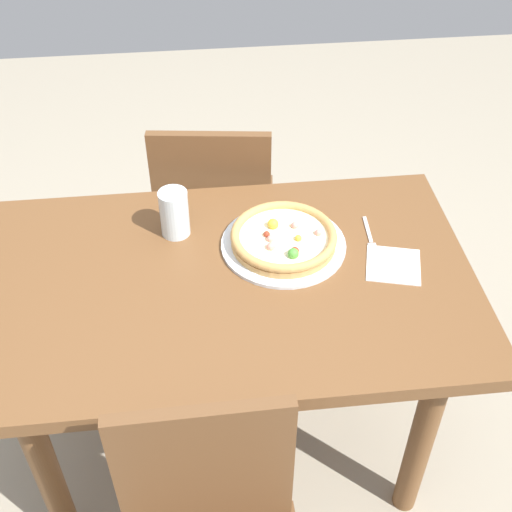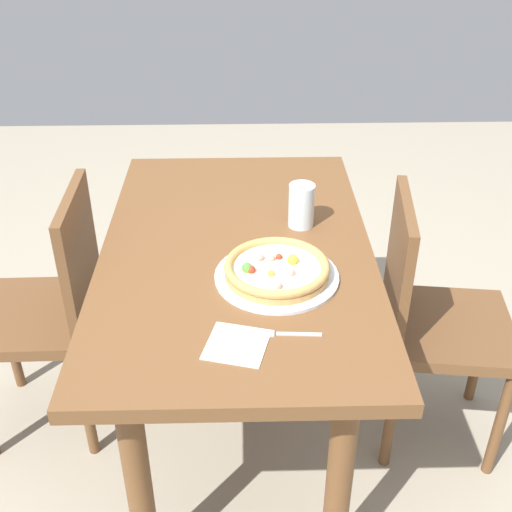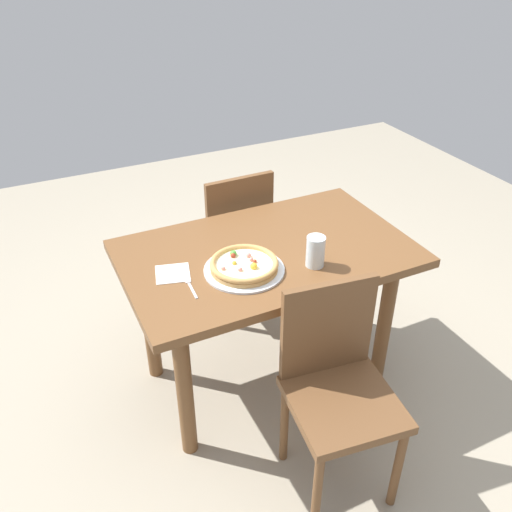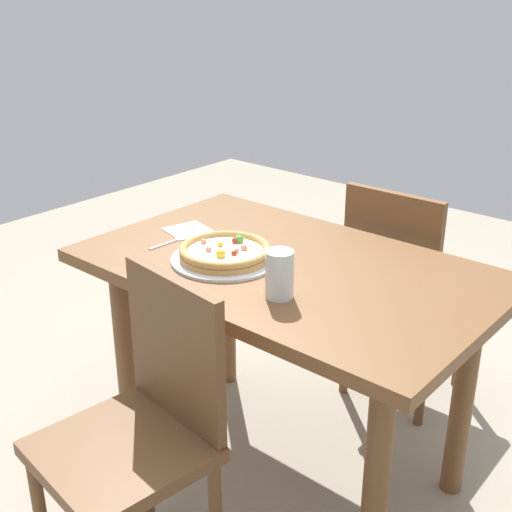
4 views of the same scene
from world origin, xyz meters
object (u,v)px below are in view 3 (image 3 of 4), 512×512
(napkin, at_px, (173,273))
(dining_table, at_px, (267,271))
(drinking_glass, at_px, (315,251))
(chair_near, at_px, (337,384))
(chair_far, at_px, (232,235))
(pizza, at_px, (244,265))
(plate, at_px, (244,270))
(fork, at_px, (190,285))

(napkin, bearing_deg, dining_table, -0.17)
(drinking_glass, bearing_deg, chair_near, -107.08)
(chair_far, bearing_deg, pizza, -110.01)
(dining_table, xyz_separation_m, chair_near, (-0.00, -0.61, -0.15))
(plate, bearing_deg, chair_far, 70.99)
(drinking_glass, relative_size, napkin, 0.98)
(chair_far, height_order, drinking_glass, drinking_glass)
(chair_far, bearing_deg, fork, -125.23)
(chair_near, relative_size, plate, 2.64)
(chair_near, relative_size, pizza, 3.12)
(pizza, bearing_deg, dining_table, 33.80)
(dining_table, distance_m, fork, 0.43)
(fork, bearing_deg, chair_near, -138.03)
(chair_far, height_order, fork, chair_far)
(plate, xyz_separation_m, pizza, (-0.00, 0.00, 0.03))
(fork, xyz_separation_m, drinking_glass, (0.53, -0.09, 0.07))
(chair_near, distance_m, fork, 0.70)
(drinking_glass, distance_m, napkin, 0.60)
(pizza, distance_m, napkin, 0.30)
(dining_table, relative_size, pizza, 4.47)
(dining_table, height_order, plate, plate)
(dining_table, relative_size, chair_far, 1.43)
(plate, bearing_deg, dining_table, 33.93)
(chair_near, height_order, pizza, chair_near)
(chair_far, xyz_separation_m, drinking_glass, (0.04, -0.81, 0.34))
(plate, relative_size, pizza, 1.18)
(plate, bearing_deg, chair_near, -72.15)
(plate, height_order, drinking_glass, drinking_glass)
(dining_table, bearing_deg, drinking_glass, -57.42)
(pizza, relative_size, napkin, 2.06)
(plate, distance_m, drinking_glass, 0.31)
(chair_near, distance_m, drinking_glass, 0.55)
(chair_far, xyz_separation_m, pizza, (-0.25, -0.72, 0.30))
(chair_far, distance_m, napkin, 0.85)
(dining_table, distance_m, chair_near, 0.63)
(dining_table, distance_m, chair_far, 0.64)
(chair_near, bearing_deg, drinking_glass, -99.87)
(chair_far, xyz_separation_m, plate, (-0.25, -0.72, 0.27))
(dining_table, height_order, chair_near, chair_near)
(napkin, bearing_deg, chair_near, -54.36)
(pizza, relative_size, drinking_glass, 2.10)
(chair_near, height_order, fork, chair_near)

